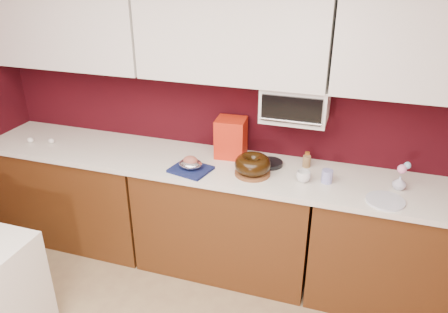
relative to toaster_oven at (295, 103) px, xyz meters
The scene contains 27 objects.
wall_back 0.49m from the toaster_oven, 162.14° to the left, with size 4.00×0.02×2.50m, color #34070C.
base_cabinet_left 2.02m from the toaster_oven, behind, with size 1.31×0.58×0.86m, color #4F290F.
base_cabinet_center 1.06m from the toaster_oven, 159.86° to the right, with size 1.31×0.58×0.86m, color #4F290F.
base_cabinet_right 1.30m from the toaster_oven, 10.58° to the right, with size 1.31×0.58×0.86m, color #4F290F.
countertop 0.69m from the toaster_oven, 159.86° to the right, with size 4.00×0.62×0.04m, color silver.
upper_cabinet_left 1.85m from the toaster_oven, behind, with size 1.31×0.33×0.70m, color white.
upper_cabinet_center 0.65m from the toaster_oven, behind, with size 1.31×0.33×0.70m, color white.
toaster_oven is the anchor object (origin of this frame).
toaster_oven_door 0.16m from the toaster_oven, 90.00° to the right, with size 0.40×0.02×0.18m, color black.
toaster_oven_handle 0.19m from the toaster_oven, 90.00° to the right, with size 0.02×0.02×0.42m, color silver.
cake_base 0.57m from the toaster_oven, 133.50° to the right, with size 0.25×0.25×0.02m, color brown.
bundt_cake 0.52m from the toaster_oven, 133.50° to the right, with size 0.25×0.25×0.10m, color black.
navy_towel 0.87m from the toaster_oven, 154.02° to the right, with size 0.27×0.23×0.02m, color #131A47.
foil_ham_nest 0.85m from the toaster_oven, 154.02° to the right, with size 0.17×0.14×0.06m, color silver.
roasted_ham 0.84m from the toaster_oven, 154.02° to the right, with size 0.11×0.09×0.07m, color #A05849.
pandoro_box 0.57m from the toaster_oven, behind, with size 0.22×0.20×0.30m, color #AA0B0F.
dark_pan 0.48m from the toaster_oven, 155.96° to the right, with size 0.18×0.18×0.03m, color black.
coffee_mug 0.50m from the toaster_oven, 62.10° to the right, with size 0.08×0.08×0.09m, color silver.
blue_jar 0.55m from the toaster_oven, 35.26° to the right, with size 0.08×0.08×0.09m, color #1B2399.
flower_vase 0.86m from the toaster_oven, 11.05° to the right, with size 0.07×0.07×0.11m, color #B6BACE.
flower_pink 0.82m from the toaster_oven, 11.05° to the right, with size 0.06×0.06×0.06m, color pink.
flower_blue 0.84m from the toaster_oven, ahead, with size 0.05×0.05×0.05m, color #7CAAC7.
china_plate 0.87m from the toaster_oven, 27.36° to the right, with size 0.24×0.24×0.01m, color silver.
amber_bottle 0.44m from the toaster_oven, 13.01° to the left, with size 0.03×0.03×0.10m, color #8F511A.
paper_cup 0.45m from the toaster_oven, ahead, with size 0.06×0.06×0.09m, color olive.
egg_left 2.16m from the toaster_oven, behind, with size 0.06×0.04×0.04m, color silver.
egg_right 1.99m from the toaster_oven, behind, with size 0.05×0.04×0.04m, color silver.
Camera 1 is at (0.87, -0.78, 2.33)m, focal length 35.00 mm.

